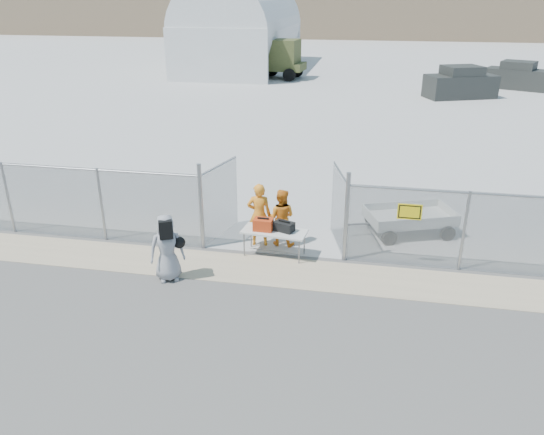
% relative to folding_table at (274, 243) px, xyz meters
% --- Properties ---
extents(ground, '(160.00, 160.00, 0.00)m').
position_rel_folding_table_xyz_m(ground, '(-0.08, -1.93, -0.37)').
color(ground, '#4E4D4D').
extents(tarmac_inside, '(160.00, 80.00, 0.01)m').
position_rel_folding_table_xyz_m(tarmac_inside, '(-0.08, 40.07, -0.37)').
color(tarmac_inside, '#ABABA9').
rests_on(tarmac_inside, ground).
extents(dirt_strip, '(44.00, 1.60, 0.01)m').
position_rel_folding_table_xyz_m(dirt_strip, '(-0.08, -0.93, -0.37)').
color(dirt_strip, tan).
rests_on(dirt_strip, ground).
extents(distant_hills, '(140.00, 6.00, 9.00)m').
position_rel_folding_table_xyz_m(distant_hills, '(4.92, 76.07, 4.13)').
color(distant_hills, '#7F684F').
rests_on(distant_hills, ground).
extents(chain_link_fence, '(40.00, 0.20, 2.20)m').
position_rel_folding_table_xyz_m(chain_link_fence, '(-0.08, 0.07, 0.73)').
color(chain_link_fence, gray).
rests_on(chain_link_fence, ground).
extents(quonset_hangar, '(9.00, 18.00, 8.00)m').
position_rel_folding_table_xyz_m(quonset_hangar, '(-10.08, 38.07, 3.63)').
color(quonset_hangar, silver).
rests_on(quonset_hangar, ground).
extents(folding_table, '(1.82, 0.92, 0.75)m').
position_rel_folding_table_xyz_m(folding_table, '(0.00, 0.00, 0.00)').
color(folding_table, silver).
rests_on(folding_table, ground).
extents(orange_bag, '(0.53, 0.36, 0.32)m').
position_rel_folding_table_xyz_m(orange_bag, '(-0.31, -0.01, 0.54)').
color(orange_bag, red).
rests_on(orange_bag, folding_table).
extents(black_duffel, '(0.61, 0.48, 0.26)m').
position_rel_folding_table_xyz_m(black_duffel, '(0.26, 0.04, 0.50)').
color(black_duffel, black).
rests_on(black_duffel, folding_table).
extents(security_worker_left, '(0.74, 0.54, 1.87)m').
position_rel_folding_table_xyz_m(security_worker_left, '(-0.55, 0.58, 0.56)').
color(security_worker_left, orange).
rests_on(security_worker_left, ground).
extents(security_worker_right, '(0.86, 0.70, 1.68)m').
position_rel_folding_table_xyz_m(security_worker_right, '(0.06, 0.73, 0.47)').
color(security_worker_right, orange).
rests_on(security_worker_right, ground).
extents(visitor, '(1.02, 0.88, 1.75)m').
position_rel_folding_table_xyz_m(visitor, '(-2.39, -1.79, 0.50)').
color(visitor, gray).
rests_on(visitor, ground).
extents(utility_trailer, '(3.69, 2.76, 0.80)m').
position_rel_folding_table_xyz_m(utility_trailer, '(3.73, 2.24, 0.03)').
color(utility_trailer, silver).
rests_on(utility_trailer, ground).
extents(military_truck, '(6.89, 3.17, 3.18)m').
position_rel_folding_table_xyz_m(military_truck, '(-6.80, 32.54, 1.22)').
color(military_truck, '#474D25').
rests_on(military_truck, ground).
extents(parked_vehicle_near, '(5.10, 3.68, 2.10)m').
position_rel_folding_table_xyz_m(parked_vehicle_near, '(8.23, 25.90, 0.68)').
color(parked_vehicle_near, '#2A2C2A').
rests_on(parked_vehicle_near, ground).
extents(parked_vehicle_mid, '(4.81, 3.64, 1.98)m').
position_rel_folding_table_xyz_m(parked_vehicle_mid, '(12.93, 30.64, 0.62)').
color(parked_vehicle_mid, '#2A2C2A').
rests_on(parked_vehicle_mid, ground).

